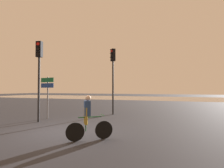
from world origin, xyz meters
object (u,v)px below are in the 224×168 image
at_px(traffic_light_near_left, 39,66).
at_px(traffic_light_center, 113,69).
at_px(direction_sign_post, 47,90).
at_px(cyclist, 88,117).

distance_m(traffic_light_near_left, traffic_light_center, 5.12).
relative_size(traffic_light_near_left, traffic_light_center, 0.95).
distance_m(direction_sign_post, cyclist, 5.64).
xyz_separation_m(traffic_light_near_left, cyclist, (4.29, -2.22, -2.34)).
height_order(traffic_light_near_left, traffic_light_center, traffic_light_center).
height_order(direction_sign_post, cyclist, direction_sign_post).
distance_m(traffic_light_center, direction_sign_post, 4.76).
bearing_deg(direction_sign_post, traffic_light_near_left, 113.04).
xyz_separation_m(traffic_light_near_left, traffic_light_center, (2.97, 4.16, 0.15)).
xyz_separation_m(direction_sign_post, cyclist, (4.53, -3.22, -0.97)).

